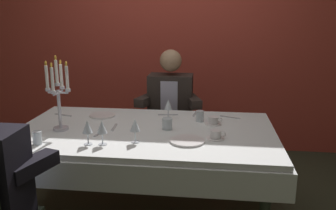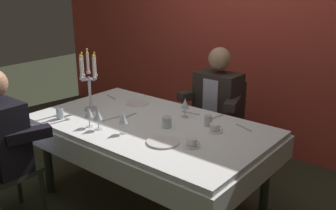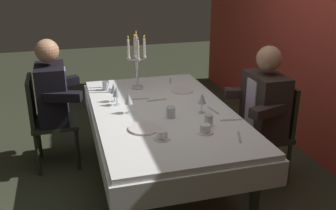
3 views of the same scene
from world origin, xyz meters
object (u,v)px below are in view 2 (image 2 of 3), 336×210
at_px(wine_glass_0, 123,119).
at_px(dinner_plate_1, 137,103).
at_px(water_tumbler_1, 167,122).
at_px(coffee_cup_0, 192,142).
at_px(dining_table, 150,137).
at_px(seated_diner_1, 218,99).
at_px(wine_glass_3, 89,113).
at_px(coffee_cup_1, 215,128).
at_px(wine_glass_2, 98,115).
at_px(water_tumbler_0, 208,121).
at_px(water_tumbler_2, 60,113).
at_px(dinner_plate_0, 163,142).
at_px(seated_diner_0, 0,136).
at_px(wine_glass_1, 185,104).
at_px(candelabra, 89,82).

bearing_deg(wine_glass_0, dinner_plate_1, 125.08).
xyz_separation_m(water_tumbler_1, coffee_cup_0, (0.35, -0.16, -0.02)).
distance_m(dining_table, seated_diner_1, 0.90).
height_order(dining_table, wine_glass_0, wine_glass_0).
xyz_separation_m(dining_table, dinner_plate_1, (-0.42, 0.30, 0.13)).
xyz_separation_m(dining_table, wine_glass_3, (-0.31, -0.35, 0.24)).
bearing_deg(wine_glass_3, coffee_cup_1, 33.14).
bearing_deg(wine_glass_2, dinner_plate_1, 107.26).
bearing_deg(coffee_cup_0, water_tumbler_0, 107.45).
bearing_deg(water_tumbler_2, wine_glass_0, 9.87).
xyz_separation_m(dinner_plate_1, wine_glass_3, (0.10, -0.65, 0.11)).
distance_m(coffee_cup_1, seated_diner_1, 0.82).
bearing_deg(dinner_plate_0, seated_diner_0, -147.20).
bearing_deg(water_tumbler_2, dinner_plate_0, 9.38).
bearing_deg(wine_glass_1, seated_diner_0, -125.43).
distance_m(wine_glass_1, coffee_cup_1, 0.39).
height_order(wine_glass_1, wine_glass_3, same).
distance_m(dining_table, water_tumbler_2, 0.77).
bearing_deg(coffee_cup_1, candelabra, -166.50).
xyz_separation_m(dining_table, water_tumbler_2, (-0.64, -0.39, 0.16)).
bearing_deg(coffee_cup_0, water_tumbler_2, -168.20).
xyz_separation_m(candelabra, dinner_plate_1, (0.20, 0.38, -0.25)).
distance_m(dining_table, water_tumbler_0, 0.49).
bearing_deg(water_tumbler_1, dinner_plate_0, -56.15).
bearing_deg(dining_table, water_tumbler_2, -149.05).
height_order(water_tumbler_2, seated_diner_1, seated_diner_1).
bearing_deg(wine_glass_2, water_tumbler_1, 43.62).
height_order(dining_table, water_tumbler_0, water_tumbler_0).
distance_m(coffee_cup_0, seated_diner_1, 1.12).
xyz_separation_m(dinner_plate_1, seated_diner_1, (0.51, 0.59, -0.01)).
distance_m(dinner_plate_0, water_tumbler_1, 0.30).
bearing_deg(dining_table, seated_diner_1, 84.23).
relative_size(water_tumbler_2, seated_diner_1, 0.07).
bearing_deg(coffee_cup_0, dinner_plate_0, -156.61).
relative_size(dinner_plate_1, coffee_cup_0, 1.63).
relative_size(water_tumbler_0, coffee_cup_0, 0.65).
distance_m(candelabra, wine_glass_0, 0.64).
relative_size(wine_glass_1, water_tumbler_2, 1.87).
distance_m(dinner_plate_1, seated_diner_0, 1.21).
bearing_deg(dinner_plate_0, water_tumbler_2, -170.62).
height_order(candelabra, dinner_plate_0, candelabra).
relative_size(water_tumbler_1, water_tumbler_2, 0.97).
bearing_deg(dinner_plate_0, wine_glass_0, -171.53).
relative_size(wine_glass_0, wine_glass_1, 1.00).
relative_size(dinner_plate_1, wine_glass_2, 1.31).
distance_m(water_tumbler_0, coffee_cup_0, 0.41).
xyz_separation_m(dining_table, seated_diner_0, (-0.70, -0.89, 0.11)).
height_order(wine_glass_3, seated_diner_0, seated_diner_0).
relative_size(dining_table, candelabra, 3.54).
xyz_separation_m(wine_glass_1, coffee_cup_0, (0.38, -0.43, -0.09)).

